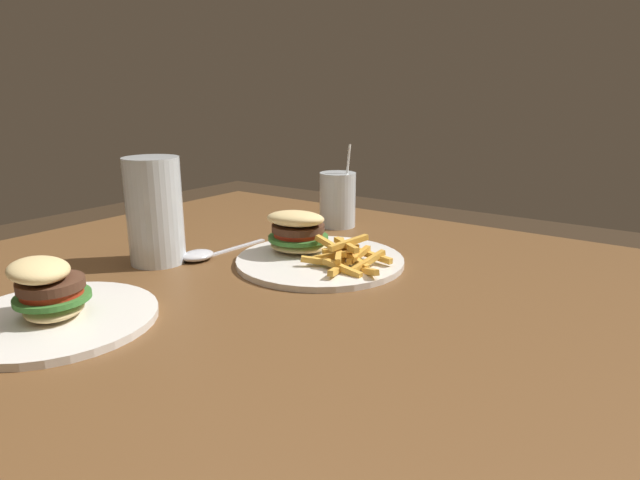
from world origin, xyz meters
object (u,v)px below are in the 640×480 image
juice_glass (338,201)px  beer_glass (153,214)px  spoon (201,255)px  meal_plate_far (52,306)px  meal_plate_near (312,248)px

juice_glass → beer_glass: bearing=74.6°
juice_glass → spoon: bearing=79.6°
juice_glass → meal_plate_far: 0.63m
juice_glass → spoon: juice_glass is taller
beer_glass → spoon: size_ratio=0.94×
beer_glass → juice_glass: 0.41m
beer_glass → meal_plate_far: beer_glass is taller
spoon → meal_plate_far: bearing=13.4°
juice_glass → meal_plate_far: size_ratio=0.71×
spoon → meal_plate_far: size_ratio=0.77×
beer_glass → spoon: bearing=-129.1°
beer_glass → juice_glass: (-0.11, -0.39, -0.03)m
spoon → meal_plate_near: bearing=125.4°
beer_glass → meal_plate_far: size_ratio=0.72×
meal_plate_far → spoon: bearing=-80.0°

